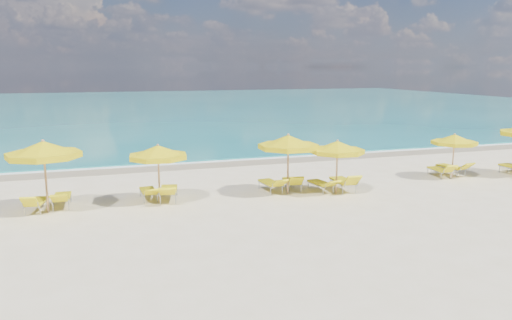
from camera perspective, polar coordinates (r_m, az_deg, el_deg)
name	(u,v)px	position (r m, az deg, el deg)	size (l,w,h in m)	color
ground_plane	(268,196)	(20.19, 1.34, -4.09)	(120.00, 120.00, 0.00)	beige
ocean	(144,107)	(66.91, -12.63, 5.95)	(120.00, 80.00, 0.30)	#157677
wet_sand_band	(222,163)	(27.10, -3.91, -0.32)	(120.00, 2.60, 0.01)	tan
foam_line	(218,160)	(27.86, -4.32, -0.02)	(120.00, 1.20, 0.03)	white
whitecap_near	(102,143)	(35.77, -17.17, 1.89)	(14.00, 0.36, 0.05)	white
whitecap_far	(262,125)	(45.12, 0.71, 4.07)	(18.00, 0.30, 0.05)	white
umbrella_2	(44,150)	(18.99, -23.11, 1.04)	(2.84, 2.84, 2.63)	tan
umbrella_3	(158,153)	(19.11, -11.13, 0.83)	(2.77, 2.77, 2.28)	tan
umbrella_4	(288,143)	(20.12, 3.70, 2.00)	(3.18, 3.18, 2.49)	tan
umbrella_5	(337,148)	(20.41, 9.28, 1.41)	(2.82, 2.82, 2.24)	tan
umbrella_6	(454,140)	(24.88, 21.73, 2.15)	(2.33, 2.33, 2.10)	tan
lounger_2_left	(37,206)	(19.64, -23.75, -4.80)	(0.86, 1.71, 0.79)	#A5A8AD
lounger_2_right	(62,201)	(19.87, -21.28, -4.41)	(0.66, 1.84, 0.76)	#A5A8AD
lounger_3_left	(149,195)	(19.97, -12.16, -3.89)	(0.63, 1.73, 0.68)	#A5A8AD
lounger_3_right	(169,194)	(19.75, -9.94, -3.88)	(1.01, 2.05, 0.80)	#A5A8AD
lounger_4_left	(271,187)	(20.80, 1.71, -3.05)	(0.75, 1.83, 0.74)	#A5A8AD
lounger_4_right	(292,185)	(21.12, 4.13, -2.84)	(0.88, 1.82, 0.81)	#A5A8AD
lounger_5_left	(321,187)	(21.00, 7.45, -3.03)	(0.81, 1.78, 0.68)	#A5A8AD
lounger_5_right	(343,185)	(21.28, 9.94, -2.82)	(0.76, 1.95, 0.89)	#A5A8AD
lounger_6_left	(440,173)	(25.08, 20.25, -1.36)	(0.71, 1.71, 0.77)	#A5A8AD
lounger_6_right	(452,170)	(25.78, 21.46, -1.09)	(0.88, 1.92, 0.78)	#A5A8AD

